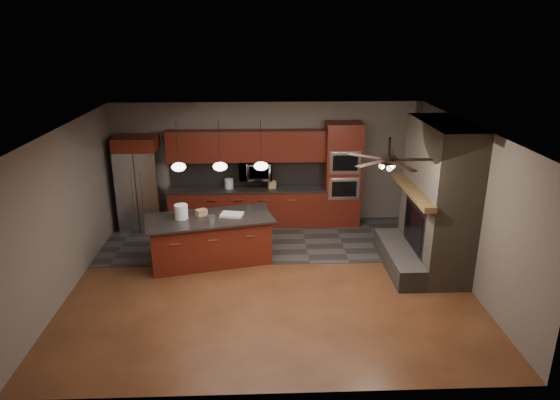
{
  "coord_description": "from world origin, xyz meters",
  "views": [
    {
      "loc": [
        -0.15,
        -8.13,
        4.39
      ],
      "look_at": [
        0.19,
        0.6,
        1.33
      ],
      "focal_mm": 32.0,
      "sensor_mm": 36.0,
      "label": 1
    }
  ],
  "objects_px": {
    "paint_can": "(210,219)",
    "counter_bucket": "(229,184)",
    "paint_tray": "(232,215)",
    "microwave": "(256,170)",
    "refrigerator": "(140,183)",
    "oven_tower": "(342,175)",
    "white_bucket": "(181,212)",
    "kitchen_island": "(210,239)",
    "cardboard_box": "(201,212)",
    "counter_box": "(272,185)"
  },
  "relations": [
    {
      "from": "paint_tray",
      "to": "counter_box",
      "type": "xyz_separation_m",
      "value": [
        0.82,
        1.75,
        0.05
      ]
    },
    {
      "from": "oven_tower",
      "to": "counter_bucket",
      "type": "height_order",
      "value": "oven_tower"
    },
    {
      "from": "microwave",
      "to": "white_bucket",
      "type": "distance_m",
      "value": 2.42
    },
    {
      "from": "microwave",
      "to": "refrigerator",
      "type": "height_order",
      "value": "refrigerator"
    },
    {
      "from": "oven_tower",
      "to": "kitchen_island",
      "type": "xyz_separation_m",
      "value": [
        -2.86,
        -1.87,
        -0.73
      ]
    },
    {
      "from": "microwave",
      "to": "counter_box",
      "type": "height_order",
      "value": "microwave"
    },
    {
      "from": "paint_tray",
      "to": "counter_bucket",
      "type": "bearing_deg",
      "value": 105.79
    },
    {
      "from": "microwave",
      "to": "counter_bucket",
      "type": "bearing_deg",
      "value": -175.3
    },
    {
      "from": "white_bucket",
      "to": "cardboard_box",
      "type": "height_order",
      "value": "white_bucket"
    },
    {
      "from": "refrigerator",
      "to": "counter_bucket",
      "type": "bearing_deg",
      "value": 2.34
    },
    {
      "from": "cardboard_box",
      "to": "counter_box",
      "type": "distance_m",
      "value": 2.22
    },
    {
      "from": "microwave",
      "to": "paint_can",
      "type": "height_order",
      "value": "microwave"
    },
    {
      "from": "refrigerator",
      "to": "white_bucket",
      "type": "height_order",
      "value": "refrigerator"
    },
    {
      "from": "paint_tray",
      "to": "cardboard_box",
      "type": "distance_m",
      "value": 0.59
    },
    {
      "from": "white_bucket",
      "to": "paint_tray",
      "type": "bearing_deg",
      "value": 6.88
    },
    {
      "from": "kitchen_island",
      "to": "counter_box",
      "type": "relative_size",
      "value": 14.34
    },
    {
      "from": "white_bucket",
      "to": "counter_bucket",
      "type": "relative_size",
      "value": 1.25
    },
    {
      "from": "microwave",
      "to": "paint_tray",
      "type": "relative_size",
      "value": 1.73
    },
    {
      "from": "refrigerator",
      "to": "paint_can",
      "type": "bearing_deg",
      "value": -48.99
    },
    {
      "from": "microwave",
      "to": "kitchen_island",
      "type": "xyz_separation_m",
      "value": [
        -0.88,
        -1.93,
        -0.84
      ]
    },
    {
      "from": "oven_tower",
      "to": "refrigerator",
      "type": "relative_size",
      "value": 1.12
    },
    {
      "from": "refrigerator",
      "to": "counter_box",
      "type": "bearing_deg",
      "value": 0.6
    },
    {
      "from": "kitchen_island",
      "to": "counter_box",
      "type": "bearing_deg",
      "value": 42.78
    },
    {
      "from": "kitchen_island",
      "to": "paint_tray",
      "type": "xyz_separation_m",
      "value": [
        0.43,
        0.08,
        0.48
      ]
    },
    {
      "from": "oven_tower",
      "to": "white_bucket",
      "type": "height_order",
      "value": "oven_tower"
    },
    {
      "from": "kitchen_island",
      "to": "paint_can",
      "type": "xyz_separation_m",
      "value": [
        0.05,
        -0.23,
        0.51
      ]
    },
    {
      "from": "counter_box",
      "to": "microwave",
      "type": "bearing_deg",
      "value": 151.17
    },
    {
      "from": "microwave",
      "to": "cardboard_box",
      "type": "relative_size",
      "value": 3.71
    },
    {
      "from": "paint_can",
      "to": "counter_bucket",
      "type": "distance_m",
      "value": 2.12
    },
    {
      "from": "refrigerator",
      "to": "counter_box",
      "type": "relative_size",
      "value": 11.84
    },
    {
      "from": "oven_tower",
      "to": "paint_can",
      "type": "height_order",
      "value": "oven_tower"
    },
    {
      "from": "kitchen_island",
      "to": "microwave",
      "type": "bearing_deg",
      "value": 52.49
    },
    {
      "from": "microwave",
      "to": "paint_tray",
      "type": "bearing_deg",
      "value": -103.73
    },
    {
      "from": "counter_bucket",
      "to": "counter_box",
      "type": "relative_size",
      "value": 1.23
    },
    {
      "from": "paint_can",
      "to": "paint_tray",
      "type": "distance_m",
      "value": 0.49
    },
    {
      "from": "paint_can",
      "to": "refrigerator",
      "type": "bearing_deg",
      "value": 131.01
    },
    {
      "from": "paint_can",
      "to": "paint_tray",
      "type": "bearing_deg",
      "value": 38.8
    },
    {
      "from": "white_bucket",
      "to": "cardboard_box",
      "type": "relative_size",
      "value": 1.4
    },
    {
      "from": "refrigerator",
      "to": "microwave",
      "type": "bearing_deg",
      "value": 2.89
    },
    {
      "from": "counter_bucket",
      "to": "oven_tower",
      "type": "bearing_deg",
      "value": -0.16
    },
    {
      "from": "paint_can",
      "to": "white_bucket",
      "type": "bearing_deg",
      "value": 161.25
    },
    {
      "from": "cardboard_box",
      "to": "counter_bucket",
      "type": "distance_m",
      "value": 1.82
    },
    {
      "from": "white_bucket",
      "to": "counter_box",
      "type": "relative_size",
      "value": 1.53
    },
    {
      "from": "refrigerator",
      "to": "paint_tray",
      "type": "xyz_separation_m",
      "value": [
        2.14,
        -1.72,
        -0.12
      ]
    },
    {
      "from": "oven_tower",
      "to": "paint_tray",
      "type": "distance_m",
      "value": 3.03
    },
    {
      "from": "paint_can",
      "to": "paint_tray",
      "type": "xyz_separation_m",
      "value": [
        0.38,
        0.31,
        -0.04
      ]
    },
    {
      "from": "white_bucket",
      "to": "counter_bucket",
      "type": "bearing_deg",
      "value": 67.42
    },
    {
      "from": "oven_tower",
      "to": "microwave",
      "type": "relative_size",
      "value": 3.25
    },
    {
      "from": "microwave",
      "to": "kitchen_island",
      "type": "relative_size",
      "value": 0.28
    },
    {
      "from": "oven_tower",
      "to": "kitchen_island",
      "type": "relative_size",
      "value": 0.92
    }
  ]
}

